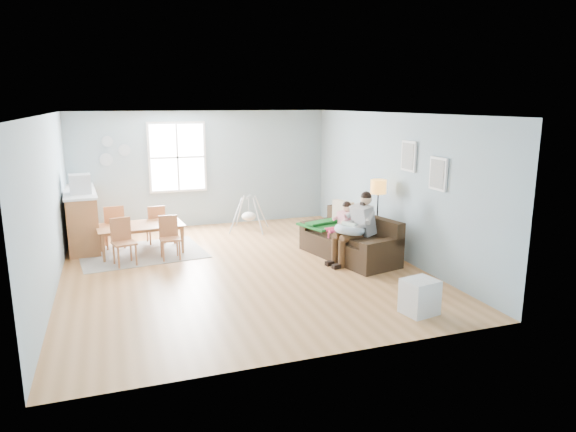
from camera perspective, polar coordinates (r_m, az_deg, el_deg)
name	(u,v)px	position (r m, az deg, el deg)	size (l,w,h in m)	color
room	(238,131)	(8.79, -5.63, 9.42)	(8.40, 9.40, 3.90)	#AC713D
window	(177,157)	(12.14, -12.19, 6.39)	(1.32, 0.08, 1.62)	white
pictures	(423,165)	(9.06, 14.74, 5.54)	(0.05, 1.34, 0.74)	white
wall_plates	(113,151)	(12.05, -18.91, 6.82)	(0.67, 0.02, 0.66)	#98A8B7
sofa	(351,243)	(9.78, 7.02, -2.96)	(1.32, 2.19, 0.83)	black
green_throw	(326,224)	(10.20, 4.30, -0.91)	(0.93, 0.77, 0.04)	#155D25
beige_pillow	(343,213)	(10.21, 6.12, 0.34)	(0.13, 0.48, 0.48)	tan
father	(356,226)	(9.38, 7.59, -1.06)	(0.96, 0.55, 1.31)	gray
nursing_pillow	(350,230)	(9.30, 6.86, -1.52)	(0.55, 0.55, 0.15)	#A6C3D0
infant	(348,225)	(9.31, 6.72, -1.03)	(0.24, 0.36, 0.13)	silver
toddler	(342,220)	(9.78, 6.04, -0.43)	(0.56, 0.32, 0.86)	white
floor_lamp	(378,193)	(9.85, 9.99, 2.51)	(0.29, 0.29, 1.46)	black
storage_cube	(419,297)	(7.44, 14.37, -8.69)	(0.51, 0.47, 0.49)	silver
rug	(142,253)	(10.46, -15.89, -3.96)	(2.29, 1.74, 0.01)	gray
dining_table	(141,239)	(10.39, -15.98, -2.49)	(1.62, 0.90, 0.57)	#955A30
chair_sw	(123,239)	(9.73, -17.89, -2.43)	(0.47, 0.47, 0.85)	#A06037
chair_se	(169,235)	(9.88, -13.05, -2.08)	(0.38, 0.38, 0.81)	#A06037
chair_nw	(114,224)	(10.82, -18.75, -0.89)	(0.44, 0.44, 0.89)	#A06037
chair_ne	(156,223)	(10.96, -14.46, -0.70)	(0.41, 0.41, 0.82)	#A06037
counter	(82,218)	(11.29, -21.95, -0.17)	(0.75, 2.10, 1.15)	#955A30
monitor	(80,184)	(10.77, -22.13, 3.34)	(0.42, 0.40, 0.37)	silver
baby_swing	(249,215)	(11.73, -4.37, 0.06)	(1.05, 1.05, 0.80)	silver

